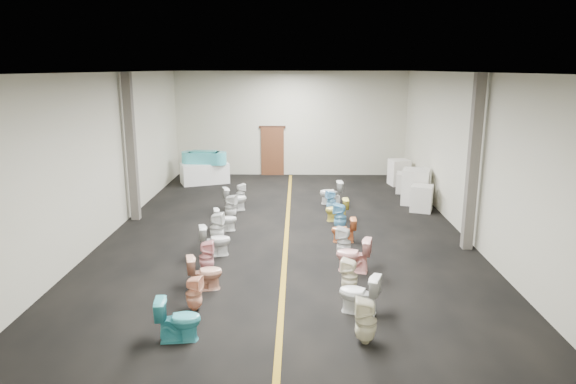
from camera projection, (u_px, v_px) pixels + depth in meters
name	position (u px, v px, depth m)	size (l,w,h in m)	color
floor	(287.00, 229.00, 15.04)	(16.00, 16.00, 0.00)	black
ceiling	(287.00, 72.00, 13.98)	(16.00, 16.00, 0.00)	black
wall_back	(291.00, 124.00, 22.28)	(10.00, 10.00, 0.00)	#BAB79F
wall_front	(274.00, 252.00, 6.73)	(10.00, 10.00, 0.00)	#BAB79F
wall_left	(112.00, 153.00, 14.60)	(16.00, 16.00, 0.00)	#BAB79F
wall_right	(464.00, 154.00, 14.41)	(16.00, 16.00, 0.00)	#BAB79F
aisle_stripe	(287.00, 229.00, 15.04)	(0.12, 15.60, 0.01)	#946E15
back_door	(273.00, 151.00, 22.52)	(1.00, 0.10, 2.10)	#562D19
door_frame	(272.00, 127.00, 22.28)	(1.15, 0.08, 0.10)	#331C11
column_left	(131.00, 148.00, 15.57)	(0.25, 0.25, 4.50)	#59544C
column_right	(473.00, 164.00, 12.96)	(0.25, 0.25, 4.50)	#59544C
display_table	(205.00, 173.00, 21.01)	(1.87, 0.94, 0.83)	white
bathtub	(204.00, 157.00, 20.85)	(1.85, 0.79, 0.55)	#41B3BD
appliance_crate_a	(422.00, 198.00, 16.88)	(0.67, 0.67, 0.86)	silver
appliance_crate_b	(416.00, 187.00, 17.76)	(0.89, 0.89, 1.22)	silver
appliance_crate_c	(406.00, 183.00, 19.40)	(0.68, 0.68, 0.77)	silver
appliance_crate_d	(399.00, 172.00, 20.68)	(0.72, 0.72, 1.03)	white
toilet_left_0	(178.00, 319.00, 8.83)	(0.44, 0.77, 0.78)	teal
toilet_left_1	(194.00, 293.00, 9.94)	(0.31, 0.32, 0.70)	#F5AE8B
toilet_left_2	(205.00, 273.00, 10.88)	(0.42, 0.74, 0.76)	tan
toilet_left_3	(207.00, 257.00, 11.81)	(0.34, 0.35, 0.76)	pink
toilet_left_4	(215.00, 240.00, 12.88)	(0.44, 0.77, 0.79)	silver
toilet_left_5	(217.00, 228.00, 13.83)	(0.38, 0.39, 0.84)	white
toilet_left_6	(225.00, 219.00, 14.86)	(0.38, 0.66, 0.67)	white
toilet_left_7	(231.00, 207.00, 15.97)	(0.35, 0.36, 0.79)	silver
toilet_left_8	(235.00, 199.00, 16.98)	(0.44, 0.77, 0.79)	silver
toilet_left_9	(241.00, 193.00, 17.96)	(0.31, 0.31, 0.68)	white
toilet_right_0	(366.00, 321.00, 8.73)	(0.37, 0.38, 0.82)	beige
toilet_right_1	(359.00, 294.00, 9.82)	(0.45, 0.78, 0.80)	white
toilet_right_2	(350.00, 276.00, 10.72)	(0.34, 0.35, 0.75)	#F5EBCB
toilet_right_3	(353.00, 255.00, 11.84)	(0.46, 0.80, 0.82)	#FAAEA8
toilet_right_4	(344.00, 242.00, 12.73)	(0.35, 0.36, 0.79)	silver
toilet_right_5	(344.00, 230.00, 13.88)	(0.38, 0.66, 0.67)	#D56F3A
toilet_right_6	(340.00, 217.00, 14.87)	(0.36, 0.37, 0.80)	#66B3DB
toilet_right_7	(337.00, 210.00, 15.79)	(0.40, 0.70, 0.72)	#ECD952
toilet_right_8	(331.00, 201.00, 16.89)	(0.32, 0.32, 0.70)	#7EC8F2
toilet_right_9	(331.00, 193.00, 17.80)	(0.45, 0.79, 0.80)	silver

